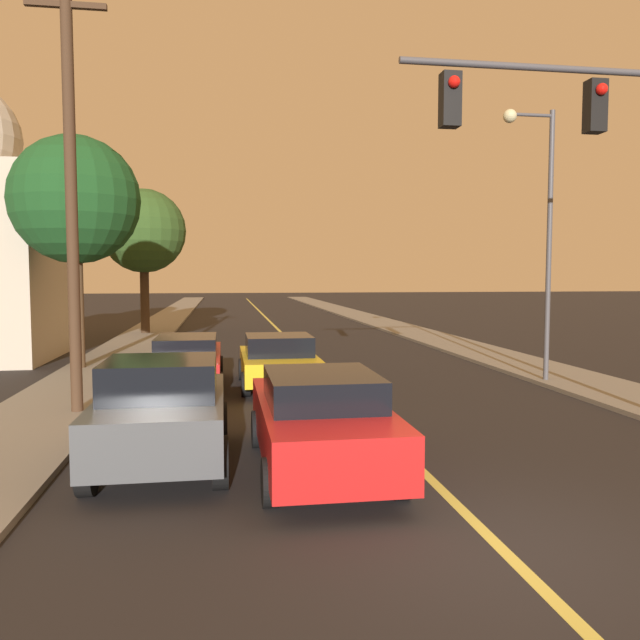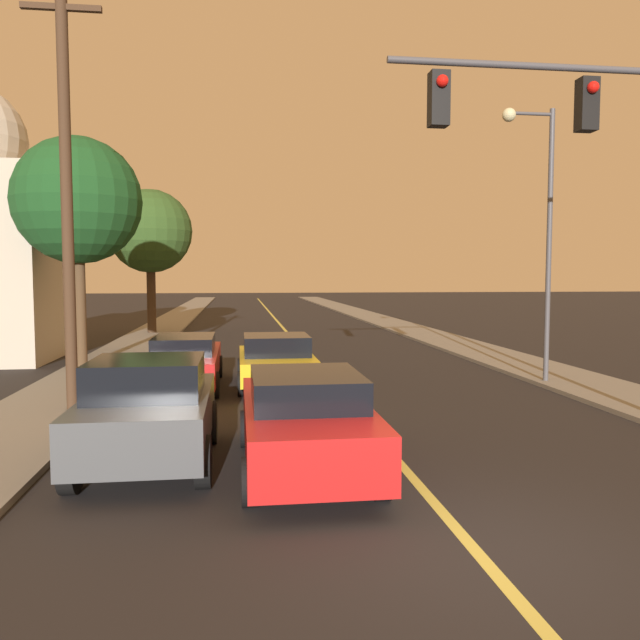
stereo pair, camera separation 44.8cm
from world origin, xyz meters
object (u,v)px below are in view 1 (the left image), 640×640
object	(u,v)px
utility_pole_left	(71,190)
tree_left_far	(143,231)
car_outer_lane_second	(187,361)
tree_left_near	(75,201)
car_outer_lane_front	(162,412)
streetlamp_right	(539,210)
traffic_signal_mast	(618,165)
car_near_lane_second	(278,360)
car_near_lane_front	(320,420)

from	to	relation	value
utility_pole_left	tree_left_far	xyz separation A→B (m)	(-0.77, 18.32, 0.39)
car_outer_lane_second	tree_left_near	bearing A→B (deg)	134.28
car_outer_lane_front	streetlamp_right	bearing A→B (deg)	32.75
utility_pole_left	tree_left_far	size ratio (longest dim) A/B	1.25
traffic_signal_mast	utility_pole_left	world-z (taller)	utility_pole_left
car_outer_lane_front	car_outer_lane_second	bearing A→B (deg)	90.00
traffic_signal_mast	car_outer_lane_second	bearing A→B (deg)	141.00
car_outer_lane_second	streetlamp_right	xyz separation A→B (m)	(9.42, -0.77, 4.00)
traffic_signal_mast	tree_left_far	distance (m)	24.28
car_near_lane_second	tree_left_near	xyz separation A→B (m)	(-5.88, 3.71, 4.55)
streetlamp_right	car_near_lane_second	bearing A→B (deg)	174.84
traffic_signal_mast	streetlamp_right	size ratio (longest dim) A/B	0.92
car_near_lane_second	car_outer_lane_second	size ratio (longest dim) A/B	0.81
tree_left_near	tree_left_far	size ratio (longest dim) A/B	1.00
streetlamp_right	car_outer_lane_front	bearing A→B (deg)	-147.25
car_outer_lane_second	streetlamp_right	world-z (taller)	streetlamp_right
utility_pole_left	car_outer_lane_front	bearing A→B (deg)	-61.21
streetlamp_right	tree_left_far	bearing A→B (deg)	127.36
traffic_signal_mast	streetlamp_right	world-z (taller)	streetlamp_right
car_outer_lane_second	utility_pole_left	xyz separation A→B (m)	(-2.13, -2.96, 4.01)
tree_left_near	car_outer_lane_front	bearing A→B (deg)	-71.49
tree_left_near	tree_left_far	xyz separation A→B (m)	(0.58, 11.78, -0.12)
car_near_lane_second	car_near_lane_front	bearing A→B (deg)	-90.00
car_near_lane_front	tree_left_near	bearing A→B (deg)	118.23
car_near_lane_second	streetlamp_right	distance (m)	8.11
tree_left_far	car_outer_lane_second	bearing A→B (deg)	-79.31
car_outer_lane_second	streetlamp_right	size ratio (longest dim) A/B	0.68
traffic_signal_mast	car_outer_lane_front	bearing A→B (deg)	-176.81
tree_left_far	car_near_lane_front	bearing A→B (deg)	-76.89
car_near_lane_second	car_outer_lane_front	size ratio (longest dim) A/B	1.06
traffic_signal_mast	tree_left_far	xyz separation A→B (m)	(-10.79, 21.75, 0.22)
traffic_signal_mast	tree_left_near	size ratio (longest dim) A/B	0.94
tree_left_near	car_near_lane_second	bearing A→B (deg)	-32.24
car_near_lane_second	tree_left_near	size ratio (longest dim) A/B	0.57
streetlamp_right	tree_left_far	size ratio (longest dim) A/B	1.02
tree_left_near	tree_left_far	distance (m)	11.80
tree_left_far	car_outer_lane_front	bearing A→B (deg)	-82.56
car_near_lane_front	car_outer_lane_second	distance (m)	7.76
car_near_lane_front	tree_left_far	world-z (taller)	tree_left_far
car_near_lane_front	utility_pole_left	size ratio (longest dim) A/B	0.51
traffic_signal_mast	tree_left_far	world-z (taller)	tree_left_far
traffic_signal_mast	streetlamp_right	xyz separation A→B (m)	(1.53, 5.62, -0.19)
streetlamp_right	tree_left_far	xyz separation A→B (m)	(-12.31, 16.13, 0.41)
car_outer_lane_second	tree_left_far	distance (m)	16.24
car_outer_lane_second	tree_left_near	xyz separation A→B (m)	(-3.48, 3.57, 4.53)
car_outer_lane_second	tree_left_far	bearing A→B (deg)	100.69
utility_pole_left	tree_left_far	bearing A→B (deg)	92.41
utility_pole_left	tree_left_near	world-z (taller)	utility_pole_left
car_near_lane_front	tree_left_far	xyz separation A→B (m)	(-5.30, 22.74, 4.35)
utility_pole_left	tree_left_far	distance (m)	18.34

